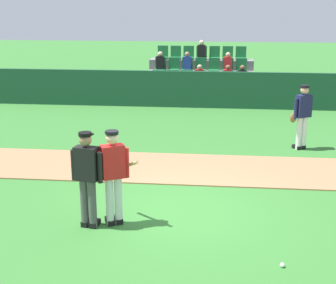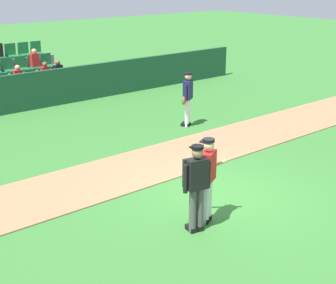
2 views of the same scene
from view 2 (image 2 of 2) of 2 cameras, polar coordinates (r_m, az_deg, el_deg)
name	(u,v)px [view 2 (image 2 of 2)]	position (r m, az deg, el deg)	size (l,w,h in m)	color
ground_plane	(218,196)	(11.28, 5.81, -6.14)	(80.00, 80.00, 0.00)	#33702D
infield_dirt_path	(151,164)	(12.97, -1.94, -2.54)	(28.00, 2.24, 0.03)	#9E704C
dugout_fence	(31,91)	(18.66, -15.49, 5.64)	(20.00, 0.16, 1.37)	#19472D
stadium_bleachers	(10,84)	(20.36, -17.68, 6.34)	(4.45, 2.95, 2.30)	slate
batter_red_jersey	(208,177)	(9.76, 4.56, -4.03)	(0.74, 0.70, 1.76)	silver
umpire_home_plate	(196,183)	(9.38, 3.25, -4.77)	(0.58, 0.36, 1.76)	#4C4C4C
runner_navy_jersey	(188,97)	(15.97, 2.25, 5.16)	(0.63, 0.43, 1.76)	white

